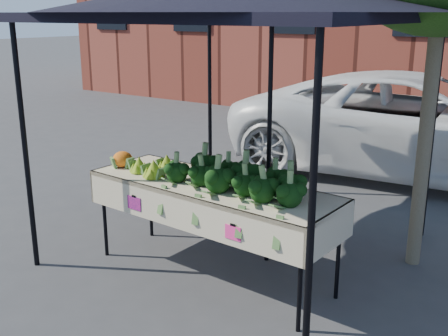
{
  "coord_description": "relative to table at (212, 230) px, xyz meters",
  "views": [
    {
      "loc": [
        2.65,
        -3.79,
        2.37
      ],
      "look_at": [
        -0.06,
        0.15,
        1.0
      ],
      "focal_mm": 43.42,
      "sensor_mm": 36.0,
      "label": 1
    }
  ],
  "objects": [
    {
      "name": "table",
      "position": [
        0.0,
        0.0,
        0.0
      ],
      "size": [
        2.44,
        0.94,
        0.9
      ],
      "color": "beige",
      "rests_on": "ground"
    },
    {
      "name": "romanesco_cluster",
      "position": [
        -0.66,
        -0.01,
        0.56
      ],
      "size": [
        0.45,
        0.49,
        0.22
      ],
      "primitive_type": "ellipsoid",
      "color": "#9BAD22",
      "rests_on": "table"
    },
    {
      "name": "cauliflower_pair",
      "position": [
        -1.05,
        -0.05,
        0.55
      ],
      "size": [
        0.22,
        0.22,
        0.2
      ],
      "primitive_type": "ellipsoid",
      "color": "orange",
      "rests_on": "table"
    },
    {
      "name": "ground",
      "position": [
        0.06,
        0.05,
        -0.45
      ],
      "size": [
        90.0,
        90.0,
        0.0
      ],
      "primitive_type": "plane",
      "color": "#363639"
    },
    {
      "name": "canopy",
      "position": [
        -0.09,
        0.65,
        0.92
      ],
      "size": [
        3.16,
        3.16,
        2.74
      ],
      "primitive_type": null,
      "color": "black",
      "rests_on": "ground"
    },
    {
      "name": "broccoli_heap",
      "position": [
        0.28,
        0.03,
        0.59
      ],
      "size": [
        1.39,
        0.59,
        0.28
      ],
      "primitive_type": "ellipsoid",
      "color": "black",
      "rests_on": "table"
    },
    {
      "name": "street_tree",
      "position": [
        1.48,
        1.34,
        1.45
      ],
      "size": [
        1.93,
        1.93,
        3.81
      ],
      "primitive_type": null,
      "color": "#1E4C14",
      "rests_on": "ground"
    }
  ]
}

